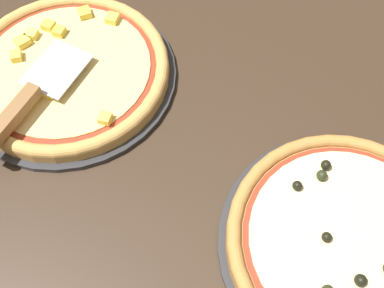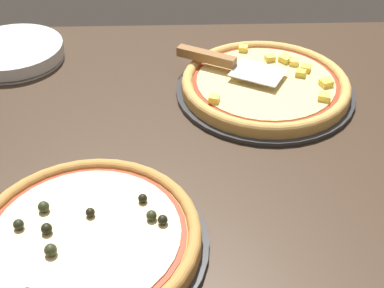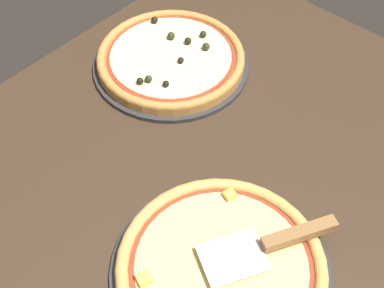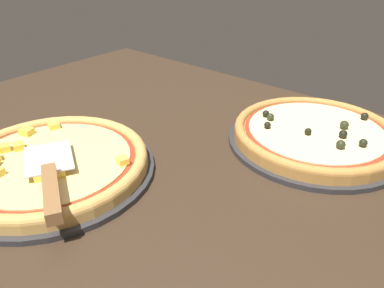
# 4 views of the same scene
# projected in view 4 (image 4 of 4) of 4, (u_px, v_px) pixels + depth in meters

# --- Properties ---
(ground_plane) EXTENTS (1.27, 0.98, 0.04)m
(ground_plane) POSITION_uv_depth(u_px,v_px,m) (151.00, 163.00, 0.74)
(ground_plane) COLOR #38281C
(pizza_pan_front) EXTENTS (0.37, 0.37, 0.01)m
(pizza_pan_front) POSITION_uv_depth(u_px,v_px,m) (53.00, 171.00, 0.68)
(pizza_pan_front) COLOR #2D2D30
(pizza_pan_front) RESTS_ON ground_plane
(pizza_front) EXTENTS (0.34, 0.34, 0.03)m
(pizza_front) POSITION_uv_depth(u_px,v_px,m) (51.00, 162.00, 0.67)
(pizza_front) COLOR tan
(pizza_front) RESTS_ON pizza_pan_front
(pizza_pan_back) EXTENTS (0.35, 0.35, 0.01)m
(pizza_pan_back) POSITION_uv_depth(u_px,v_px,m) (314.00, 141.00, 0.77)
(pizza_pan_back) COLOR #2D2D30
(pizza_pan_back) RESTS_ON ground_plane
(pizza_back) EXTENTS (0.33, 0.33, 0.04)m
(pizza_back) POSITION_uv_depth(u_px,v_px,m) (315.00, 133.00, 0.76)
(pizza_back) COLOR #B77F3D
(pizza_back) RESTS_ON pizza_pan_back
(serving_spatula) EXTENTS (0.23, 0.16, 0.02)m
(serving_spatula) POSITION_uv_depth(u_px,v_px,m) (51.00, 182.00, 0.57)
(serving_spatula) COLOR silver
(serving_spatula) RESTS_ON pizza_front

